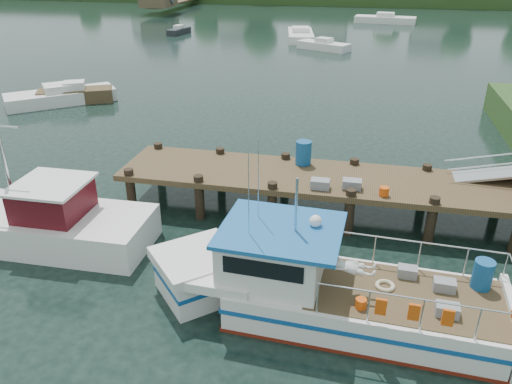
% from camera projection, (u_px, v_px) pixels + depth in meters
% --- Properties ---
extents(ground_plane, '(160.00, 160.00, 0.00)m').
position_uv_depth(ground_plane, '(292.00, 209.00, 17.74)').
color(ground_plane, black).
extents(dock, '(16.60, 3.00, 4.78)m').
position_uv_depth(dock, '(502.00, 167.00, 15.52)').
color(dock, '#493822').
rests_on(dock, ground).
extents(lobster_boat, '(9.21, 3.03, 4.40)m').
position_uv_depth(lobster_boat, '(318.00, 288.00, 12.33)').
color(lobster_boat, silver).
rests_on(lobster_boat, ground).
extents(work_boat, '(8.25, 2.64, 4.35)m').
position_uv_depth(work_boat, '(31.00, 221.00, 15.58)').
color(work_boat, silver).
rests_on(work_boat, ground).
extents(moored_rowboat, '(4.53, 3.18, 1.25)m').
position_uv_depth(moored_rowboat, '(76.00, 94.00, 30.12)').
color(moored_rowboat, '#493822').
rests_on(moored_rowboat, ground).
extents(moored_far, '(7.71, 3.36, 1.27)m').
position_uv_depth(moored_far, '(385.00, 19.00, 63.03)').
color(moored_far, silver).
rests_on(moored_far, ground).
extents(moored_a, '(6.10, 5.66, 1.15)m').
position_uv_depth(moored_a, '(61.00, 96.00, 29.95)').
color(moored_a, silver).
rests_on(moored_a, ground).
extents(moored_b, '(5.15, 3.68, 1.09)m').
position_uv_depth(moored_b, '(324.00, 45.00, 46.04)').
color(moored_b, silver).
rests_on(moored_b, ground).
extents(moored_d, '(3.66, 7.59, 1.24)m').
position_uv_depth(moored_d, '(300.00, 35.00, 51.41)').
color(moored_d, silver).
rests_on(moored_d, ground).
extents(moored_e, '(1.71, 3.59, 0.95)m').
position_uv_depth(moored_e, '(179.00, 31.00, 54.80)').
color(moored_e, black).
rests_on(moored_e, ground).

